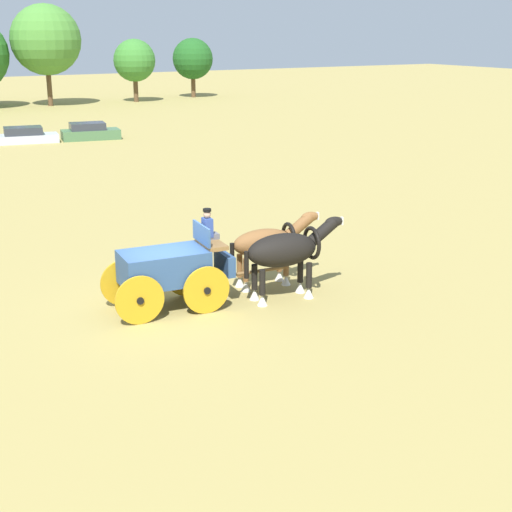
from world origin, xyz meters
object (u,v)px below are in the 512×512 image
at_px(draft_horse_off, 286,251).
at_px(parked_vehicle_f, 90,132).
at_px(draft_horse_near, 268,244).
at_px(show_wagon, 169,269).
at_px(parked_vehicle_e, 26,136).

xyz_separation_m(draft_horse_off, parked_vehicle_f, (5.26, 35.01, -0.93)).
height_order(draft_horse_near, draft_horse_off, draft_horse_off).
distance_m(show_wagon, parked_vehicle_f, 35.13).
height_order(draft_horse_off, parked_vehicle_e, draft_horse_off).
height_order(show_wagon, parked_vehicle_f, show_wagon).
relative_size(show_wagon, parked_vehicle_f, 1.28).
relative_size(show_wagon, draft_horse_near, 1.82).
height_order(draft_horse_near, parked_vehicle_f, draft_horse_near).
bearing_deg(draft_horse_off, parked_vehicle_f, 81.46).
bearing_deg(parked_vehicle_f, draft_horse_off, -98.54).
xyz_separation_m(show_wagon, draft_horse_near, (3.45, 0.35, 0.14)).
bearing_deg(parked_vehicle_f, show_wagon, -104.12).
distance_m(draft_horse_near, parked_vehicle_f, 34.11).
distance_m(show_wagon, draft_horse_near, 3.47).
relative_size(draft_horse_off, parked_vehicle_e, 0.72).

